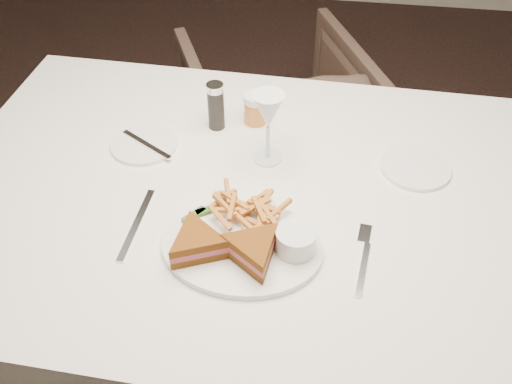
{
  "coord_description": "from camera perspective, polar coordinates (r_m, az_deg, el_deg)",
  "views": [
    {
      "loc": [
        -0.13,
        -1.04,
        1.6
      ],
      "look_at": [
        -0.25,
        -0.2,
        0.8
      ],
      "focal_mm": 40.0,
      "sensor_mm": 36.0,
      "label": 1
    }
  ],
  "objects": [
    {
      "name": "table",
      "position": [
        1.53,
        0.27,
        -10.41
      ],
      "size": [
        1.46,
        1.0,
        0.75
      ],
      "primitive_type": "cube",
      "rotation": [
        0.0,
        0.0,
        -0.03
      ],
      "color": "white",
      "rests_on": "ground"
    },
    {
      "name": "chair_far",
      "position": [
        2.22,
        1.95,
        8.0
      ],
      "size": [
        0.82,
        0.8,
        0.65
      ],
      "primitive_type": "imported",
      "rotation": [
        0.0,
        0.0,
        3.58
      ],
      "color": "#4C392F",
      "rests_on": "ground"
    },
    {
      "name": "ground",
      "position": [
        1.92,
        8.62,
        -14.31
      ],
      "size": [
        5.0,
        5.0,
        0.0
      ],
      "primitive_type": "plane",
      "color": "black",
      "rests_on": "ground"
    },
    {
      "name": "table_setting",
      "position": [
        1.17,
        -0.67,
        -0.83
      ],
      "size": [
        0.8,
        0.64,
        0.18
      ],
      "color": "white",
      "rests_on": "table"
    }
  ]
}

